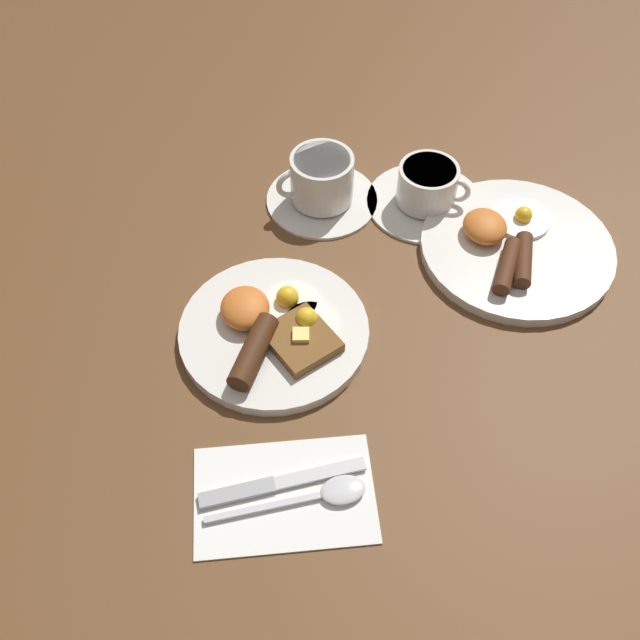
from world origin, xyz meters
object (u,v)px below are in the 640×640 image
teacup_near (321,183)px  teacup_far (427,190)px  breakfast_plate_far (514,246)px  breakfast_plate_near (274,329)px  knife (273,484)px  spoon (326,493)px

teacup_near → teacup_far: size_ratio=0.96×
teacup_far → breakfast_plate_far: bearing=42.0°
breakfast_plate_near → knife: 0.20m
breakfast_plate_near → knife: breakfast_plate_near is taller
teacup_near → teacup_far: bearing=80.3°
teacup_near → knife: (0.44, -0.11, -0.03)m
breakfast_plate_far → spoon: (0.32, -0.30, -0.00)m
breakfast_plate_near → teacup_near: bearing=158.8°
breakfast_plate_near → spoon: size_ratio=1.35×
teacup_far → knife: bearing=-32.1°
breakfast_plate_near → breakfast_plate_far: (-0.10, 0.34, -0.00)m
teacup_far → knife: size_ratio=0.91×
breakfast_plate_near → knife: (0.20, -0.02, -0.01)m
teacup_near → spoon: 0.46m
teacup_near → knife: bearing=-14.1°
breakfast_plate_near → teacup_near: (-0.23, 0.09, 0.02)m
breakfast_plate_near → knife: size_ratio=1.29×
breakfast_plate_far → knife: bearing=-49.5°
spoon → teacup_far: bearing=59.3°
teacup_near → spoon: size_ratio=0.92×
breakfast_plate_far → knife: breakfast_plate_far is taller
breakfast_plate_far → teacup_far: (-0.11, -0.10, 0.01)m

